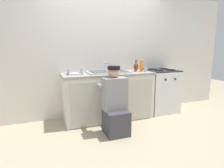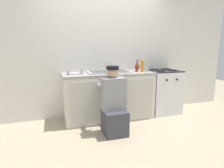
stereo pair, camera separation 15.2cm
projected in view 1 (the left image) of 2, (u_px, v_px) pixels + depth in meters
The scene contains 12 objects.
ground_plane at pixel (114, 123), 3.49m from camera, with size 12.00×12.00×0.00m, color tan.
back_wall at pixel (103, 55), 3.85m from camera, with size 6.00×0.10×2.50m, color silver.
counter_cabinet at pixel (109, 97), 3.67m from camera, with size 1.72×0.62×0.87m.
countertop at pixel (108, 74), 3.59m from camera, with size 1.76×0.62×0.04m, color #9E9993.
sink_double_basin at pixel (108, 72), 3.59m from camera, with size 0.80×0.44×0.19m.
stove_range at pixel (161, 91), 4.10m from camera, with size 0.66×0.62×0.94m.
plumber_person at pixel (115, 106), 3.02m from camera, with size 0.42×0.61×1.10m.
soap_bottle_orange at pixel (141, 66), 3.75m from camera, with size 0.06×0.06×0.25m.
dish_rack_tray at pixel (75, 73), 3.39m from camera, with size 0.28×0.22×0.11m.
spice_bottle_red at pixel (136, 69), 3.76m from camera, with size 0.04×0.04×0.10m.
vase_decorative at pixel (136, 66), 3.90m from camera, with size 0.10×0.10×0.23m.
water_glass at pixel (145, 69), 3.73m from camera, with size 0.06×0.06×0.10m.
Camera 1 is at (-1.19, -3.06, 1.38)m, focal length 30.00 mm.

